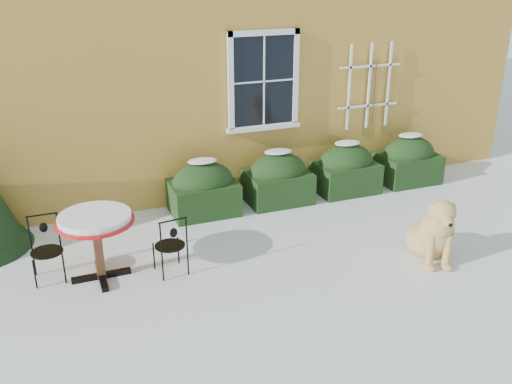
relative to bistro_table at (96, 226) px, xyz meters
name	(u,v)px	position (x,y,z in m)	size (l,w,h in m)	color
ground	(285,286)	(2.12, -1.05, -0.75)	(80.00, 80.00, 0.00)	white
hedge_row	(313,174)	(3.77, 1.50, -0.34)	(4.95, 0.80, 0.91)	black
bistro_table	(96,226)	(0.00, 0.00, 0.00)	(0.97, 0.97, 0.90)	black
patio_chair_near	(171,245)	(0.88, -0.21, -0.33)	(0.41, 0.40, 0.82)	black
patio_chair_far	(46,249)	(-0.61, 0.25, -0.33)	(0.40, 0.40, 0.84)	black
dog	(434,233)	(4.26, -1.14, -0.35)	(0.81, 1.06, 0.99)	tan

